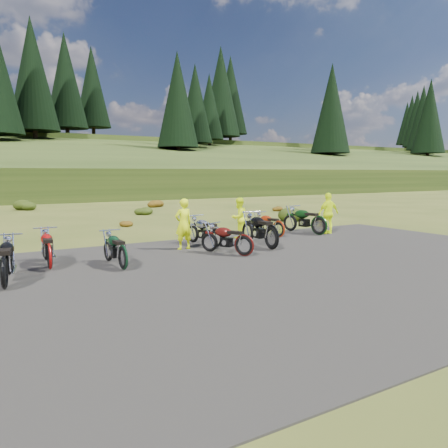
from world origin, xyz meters
TOP-DOWN VIEW (x-y plane):
  - ground at (0.00, 0.00)m, footprint 300.00×300.00m
  - gravel_pad at (0.00, -2.00)m, footprint 20.00×12.00m
  - hill_slope at (0.00, 50.00)m, footprint 300.00×45.97m
  - conifer_23 at (3.00, 62.00)m, footprint 7.48×7.48m
  - conifer_24 at (9.00, 68.00)m, footprint 7.04×7.04m
  - conifer_25 at (15.00, 74.00)m, footprint 6.60×6.60m
  - conifer_26 at (21.00, 49.00)m, footprint 6.16×6.16m
  - conifer_27 at (27.00, 55.00)m, footprint 5.72×5.72m
  - conifer_28 at (33.00, 61.00)m, footprint 5.28×5.28m
  - conifer_29 at (39.00, 67.00)m, footprint 7.92×7.92m
  - conifer_30 at (45.00, 73.00)m, footprint 7.48×7.48m
  - conifer_31 at (51.00, 48.00)m, footprint 7.04×7.04m
  - conifer_32 at (57.00, 54.00)m, footprint 6.60×6.60m
  - conifer_33 at (63.00, 60.00)m, footprint 6.16×6.16m
  - conifer_34 at (69.00, 66.00)m, footprint 5.72×5.72m
  - conifer_35 at (75.00, 72.00)m, footprint 5.28×5.28m
  - conifer_36 at (81.00, 78.00)m, footprint 7.92×7.92m
  - conifer_37 at (87.00, 53.00)m, footprint 7.48×7.48m
  - conifer_38 at (93.00, 59.00)m, footprint 7.04×7.04m
  - conifer_39 at (99.00, 65.00)m, footprint 6.60×6.60m
  - conifer_40 at (105.00, 71.00)m, footprint 6.16×6.16m
  - conifer_41 at (111.00, 77.00)m, footprint 5.72×5.72m
  - shrub_3 at (-3.30, 21.90)m, footprint 1.56×1.56m
  - shrub_4 at (-0.40, 9.20)m, footprint 0.77×0.77m
  - shrub_5 at (2.50, 14.50)m, footprint 1.03×1.03m
  - shrub_6 at (5.40, 19.80)m, footprint 1.30×1.30m
  - shrub_7 at (8.30, 7.10)m, footprint 1.56×1.56m
  - shrub_8 at (11.20, 12.40)m, footprint 0.77×0.77m
  - motorcycle_0 at (-6.37, -0.68)m, footprint 1.04×2.21m
  - motorcycle_1 at (-5.16, 0.93)m, footprint 0.82×2.02m
  - motorcycle_2 at (-3.50, -0.11)m, footprint 0.68×1.90m
  - motorcycle_3 at (0.32, 1.55)m, footprint 1.01×2.15m
  - motorcycle_4 at (0.32, -0.17)m, footprint 1.46×2.01m
  - motorcycle_5 at (1.76, 0.34)m, footprint 0.90×2.37m
  - motorcycle_6 at (3.70, 2.43)m, footprint 0.88×1.94m
  - motorcycle_7 at (5.54, 2.10)m, footprint 1.22×2.37m
  - person_middle at (-0.75, 1.90)m, footprint 0.65×0.45m
  - person_right_a at (2.26, 3.16)m, footprint 0.91×0.79m
  - person_right_b at (6.18, 2.24)m, footprint 1.04×0.48m

SIDE VIEW (x-z plane):
  - ground at x=0.00m, z-range 0.00..0.00m
  - gravel_pad at x=0.00m, z-range -0.02..0.02m
  - hill_slope at x=0.00m, z-range -4.69..4.69m
  - motorcycle_0 at x=-6.37m, z-range -0.56..0.56m
  - motorcycle_1 at x=-5.16m, z-range -0.52..0.52m
  - motorcycle_2 at x=-3.50m, z-range -0.49..0.49m
  - motorcycle_3 at x=0.32m, z-range -0.54..0.54m
  - motorcycle_4 at x=0.32m, z-range -0.51..0.51m
  - motorcycle_5 at x=1.76m, z-range -0.61..0.61m
  - motorcycle_6 at x=3.70m, z-range -0.49..0.49m
  - motorcycle_7 at x=5.54m, z-range -0.59..0.59m
  - shrub_4 at x=-0.40m, z-range 0.00..0.45m
  - shrub_8 at x=11.20m, z-range 0.00..0.45m
  - shrub_5 at x=2.50m, z-range 0.00..0.61m
  - shrub_6 at x=5.40m, z-range 0.00..0.77m
  - shrub_3 at x=-3.30m, z-range 0.00..0.92m
  - shrub_7 at x=8.30m, z-range 0.00..0.92m
  - person_right_a at x=2.26m, z-range 0.00..1.59m
  - person_middle at x=-0.75m, z-range 0.00..1.71m
  - person_right_b at x=6.18m, z-range 0.00..1.73m
  - conifer_26 at x=21.00m, z-range 5.37..21.37m
  - conifer_27 at x=27.00m, z-range 6.56..21.56m
  - conifer_31 at x=51.00m, z-range 5.18..23.18m
  - conifer_28 at x=33.00m, z-range 7.76..21.76m
  - conifer_32 at x=57.00m, z-range 6.37..23.37m
  - conifer_33 at x=63.00m, z-range 7.56..23.56m
  - conifer_37 at x=87.00m, z-range 6.17..25.17m
  - conifer_34 at x=69.00m, z-range 8.76..23.76m
  - conifer_38 at x=93.00m, z-range 7.37..25.37m
  - conifer_35 at x=75.00m, z-range 9.95..23.95m
  - conifer_39 at x=99.00m, z-range 8.56..25.56m
  - conifer_23 at x=3.00m, z-range 7.97..26.97m
  - conifer_41 at x=111.00m, z-range 10.15..25.15m
  - conifer_40 at x=105.00m, z-range 9.76..25.76m
  - conifer_24 at x=9.00m, z-range 9.16..27.16m
  - conifer_25 at x=15.00m, z-range 10.16..27.16m
  - conifer_29 at x=39.00m, z-range 8.97..28.97m
  - conifer_30 at x=45.00m, z-range 10.16..29.16m
  - conifer_36 at x=81.00m, z-range 10.16..30.16m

